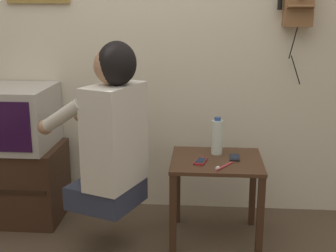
{
  "coord_description": "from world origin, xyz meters",
  "views": [
    {
      "loc": [
        0.38,
        -2.12,
        1.46
      ],
      "look_at": [
        0.17,
        0.56,
        0.75
      ],
      "focal_mm": 50.0,
      "sensor_mm": 36.0,
      "label": 1
    }
  ],
  "objects_px": {
    "cell_phone_spare": "(235,157)",
    "toothbrush": "(223,166)",
    "television": "(17,117)",
    "water_bottle": "(217,137)",
    "cell_phone_held": "(201,161)",
    "person": "(111,131)"
  },
  "relations": [
    {
      "from": "cell_phone_held",
      "to": "water_bottle",
      "type": "relative_size",
      "value": 0.57
    },
    {
      "from": "water_bottle",
      "to": "person",
      "type": "bearing_deg",
      "value": -155.11
    },
    {
      "from": "cell_phone_spare",
      "to": "toothbrush",
      "type": "relative_size",
      "value": 0.84
    },
    {
      "from": "cell_phone_held",
      "to": "water_bottle",
      "type": "xyz_separation_m",
      "value": [
        0.1,
        0.17,
        0.11
      ]
    },
    {
      "from": "cell_phone_held",
      "to": "water_bottle",
      "type": "distance_m",
      "value": 0.23
    },
    {
      "from": "cell_phone_held",
      "to": "cell_phone_spare",
      "type": "height_order",
      "value": "same"
    },
    {
      "from": "television",
      "to": "water_bottle",
      "type": "height_order",
      "value": "television"
    },
    {
      "from": "television",
      "to": "water_bottle",
      "type": "distance_m",
      "value": 1.34
    },
    {
      "from": "person",
      "to": "television",
      "type": "relative_size",
      "value": 1.87
    },
    {
      "from": "television",
      "to": "cell_phone_spare",
      "type": "height_order",
      "value": "television"
    },
    {
      "from": "television",
      "to": "cell_phone_spare",
      "type": "relative_size",
      "value": 4.08
    },
    {
      "from": "water_bottle",
      "to": "cell_phone_held",
      "type": "bearing_deg",
      "value": -119.91
    },
    {
      "from": "person",
      "to": "cell_phone_spare",
      "type": "height_order",
      "value": "person"
    },
    {
      "from": "cell_phone_held",
      "to": "water_bottle",
      "type": "bearing_deg",
      "value": 74.08
    },
    {
      "from": "person",
      "to": "television",
      "type": "distance_m",
      "value": 0.82
    },
    {
      "from": "person",
      "to": "water_bottle",
      "type": "height_order",
      "value": "person"
    },
    {
      "from": "television",
      "to": "water_bottle",
      "type": "bearing_deg",
      "value": -4.76
    },
    {
      "from": "cell_phone_held",
      "to": "toothbrush",
      "type": "distance_m",
      "value": 0.16
    },
    {
      "from": "television",
      "to": "person",
      "type": "bearing_deg",
      "value": -28.82
    },
    {
      "from": "cell_phone_held",
      "to": "television",
      "type": "bearing_deg",
      "value": -178.97
    },
    {
      "from": "cell_phone_spare",
      "to": "toothbrush",
      "type": "height_order",
      "value": "toothbrush"
    },
    {
      "from": "person",
      "to": "toothbrush",
      "type": "relative_size",
      "value": 6.43
    }
  ]
}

